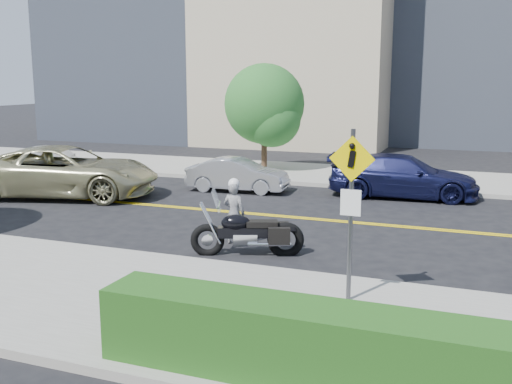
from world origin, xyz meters
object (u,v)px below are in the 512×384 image
object	(u,v)px
motorcycle	(248,223)
parked_car_white	(53,160)
parked_car_silver	(238,175)
parked_car_blue	(403,176)
pedestrian_sign	(351,199)
suv	(66,171)
motorcyclist	(234,212)

from	to	relation	value
motorcycle	parked_car_white	size ratio (longest dim) A/B	0.66
parked_car_silver	parked_car_blue	xyz separation A→B (m)	(5.63, 1.01, 0.13)
parked_car_blue	parked_car_silver	bearing A→B (deg)	94.93
pedestrian_sign	parked_car_white	xyz separation A→B (m)	(-14.66, 10.14, -1.32)
parked_car_white	parked_car_blue	size ratio (longest dim) A/B	0.76
parked_car_silver	suv	bearing A→B (deg)	115.44
motorcyclist	suv	distance (m)	8.41
motorcyclist	parked_car_silver	world-z (taller)	motorcyclist
motorcyclist	parked_car_white	xyz separation A→B (m)	(-11.18, 7.06, -0.17)
motorcyclist	motorcycle	size ratio (longest dim) A/B	0.65
pedestrian_sign	suv	xyz separation A→B (m)	(-11.16, 6.52, -1.10)
parked_car_silver	motorcycle	bearing A→B (deg)	-160.54
motorcycle	motorcyclist	bearing A→B (deg)	110.30
motorcyclist	parked_car_white	size ratio (longest dim) A/B	0.43
pedestrian_sign	parked_car_blue	distance (m)	10.60
parked_car_white	motorcycle	bearing A→B (deg)	-109.64
suv	parked_car_white	size ratio (longest dim) A/B	1.65
motorcycle	parked_car_blue	world-z (taller)	motorcycle
pedestrian_sign	parked_car_white	bearing A→B (deg)	145.33
parked_car_silver	parked_car_blue	world-z (taller)	parked_car_blue
pedestrian_sign	motorcycle	xyz separation A→B (m)	(-2.84, 2.36, -1.20)
parked_car_white	suv	bearing A→B (deg)	-122.26
motorcycle	parked_car_silver	bearing A→B (deg)	93.03
pedestrian_sign	motorcyclist	world-z (taller)	pedestrian_sign
parked_car_blue	motorcycle	bearing A→B (deg)	158.41
parked_car_white	parked_car_blue	distance (m)	14.21
pedestrian_sign	suv	size ratio (longest dim) A/B	0.48
suv	parked_car_blue	size ratio (longest dim) A/B	1.25
pedestrian_sign	motorcyclist	size ratio (longest dim) A/B	1.84
motorcyclist	parked_car_white	distance (m)	13.22
parked_car_silver	parked_car_white	bearing A→B (deg)	80.73
motorcyclist	motorcycle	world-z (taller)	motorcyclist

